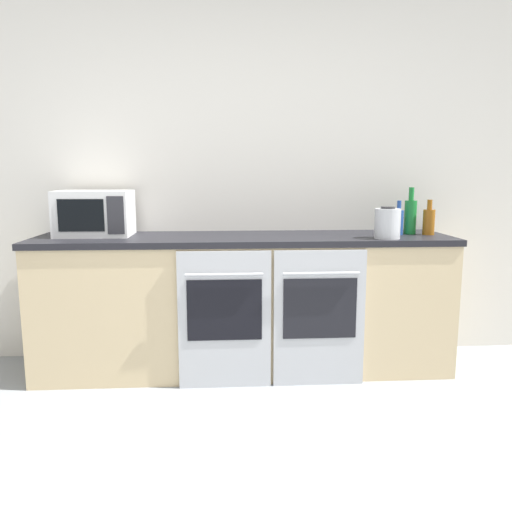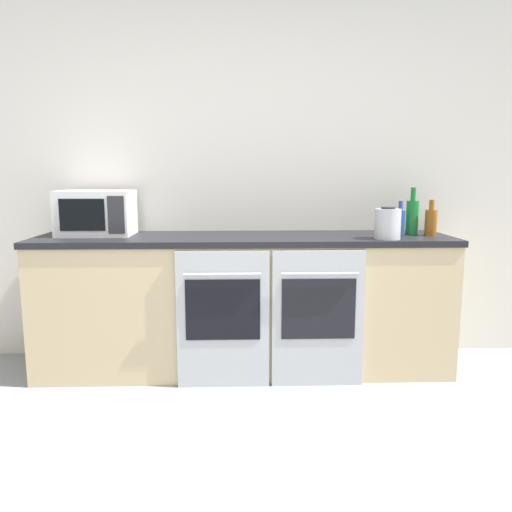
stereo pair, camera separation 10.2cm
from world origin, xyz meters
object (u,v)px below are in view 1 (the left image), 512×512
Objects in this scene: bottle_blue at (398,221)px; bottle_amber at (429,221)px; oven_right at (319,317)px; kettle at (387,223)px; microwave at (95,213)px; oven_left at (225,319)px; bottle_green at (410,216)px.

bottle_amber is at bearing -4.30° from bottle_blue.
oven_right is 3.65× the size of bottle_amber.
bottle_blue is at bearing 28.43° from oven_right.
kettle is at bearing -152.68° from bottle_amber.
microwave is 2.07× the size of bottle_blue.
oven_left is at bearing -173.07° from kettle.
oven_right is 2.72× the size of bottle_green.
oven_left is at bearing 180.00° from oven_right.
microwave is at bearing 177.91° from bottle_blue.
oven_right is at bearing -164.32° from kettle.
microwave is 2.11m from bottle_green.
bottle_green is at bearing 44.85° from kettle.
bottle_amber is 1.17× the size of kettle.
oven_right is at bearing 0.00° from oven_left.
microwave is 1.89m from kettle.
oven_left is 4.27× the size of kettle.
oven_right is 0.73m from kettle.
oven_right is 4.27× the size of kettle.
microwave is 2.36× the size of kettle.
kettle is at bearing 6.93° from oven_left.
microwave reaches higher than kettle.
oven_left is at bearing -167.60° from bottle_amber.
microwave reaches higher than bottle_blue.
bottle_green reaches higher than oven_left.
bottle_blue is at bearing 54.03° from kettle.
bottle_amber reaches higher than kettle.
bottle_green reaches higher than oven_right.
bottle_amber is at bearing 20.95° from oven_right.
oven_left is 1.00× the size of oven_right.
bottle_amber is at bearing -28.36° from bottle_green.
oven_right is at bearing -152.21° from bottle_green.
microwave is at bearing 155.21° from oven_left.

